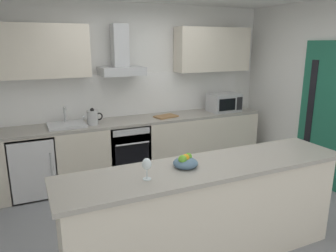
% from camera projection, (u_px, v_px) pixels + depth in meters
% --- Properties ---
extents(ground, '(5.54, 4.54, 0.02)m').
position_uv_depth(ground, '(184.00, 219.00, 3.81)').
color(ground, gray).
extents(wall_back, '(5.54, 0.12, 2.60)m').
position_uv_depth(wall_back, '(132.00, 89.00, 5.10)').
color(wall_back, white).
rests_on(wall_back, ground).
extents(wall_right, '(0.12, 4.54, 2.60)m').
position_uv_depth(wall_right, '(335.00, 96.00, 4.42)').
color(wall_right, white).
rests_on(wall_right, ground).
extents(backsplash_tile, '(3.86, 0.02, 0.66)m').
position_uv_depth(backsplash_tile, '(133.00, 94.00, 5.05)').
color(backsplash_tile, white).
extents(counter_back, '(4.00, 0.60, 0.90)m').
position_uv_depth(counter_back, '(141.00, 147.00, 4.98)').
color(counter_back, beige).
rests_on(counter_back, ground).
extents(counter_island, '(2.72, 0.64, 0.96)m').
position_uv_depth(counter_island, '(207.00, 213.00, 2.98)').
color(counter_island, beige).
rests_on(counter_island, ground).
extents(upper_cabinets, '(3.95, 0.32, 0.70)m').
position_uv_depth(upper_cabinets, '(136.00, 50.00, 4.74)').
color(upper_cabinets, beige).
extents(side_door, '(0.08, 0.85, 2.05)m').
position_uv_depth(side_door, '(325.00, 115.00, 4.52)').
color(side_door, '#1E664C').
rests_on(side_door, ground).
extents(oven, '(0.60, 0.62, 0.80)m').
position_uv_depth(oven, '(126.00, 149.00, 4.85)').
color(oven, slate).
rests_on(oven, ground).
extents(refrigerator, '(0.58, 0.60, 0.85)m').
position_uv_depth(refrigerator, '(32.00, 165.00, 4.33)').
color(refrigerator, white).
rests_on(refrigerator, ground).
extents(microwave, '(0.50, 0.38, 0.30)m').
position_uv_depth(microwave, '(224.00, 102.00, 5.37)').
color(microwave, '#B7BABC').
rests_on(microwave, counter_back).
extents(sink, '(0.50, 0.40, 0.26)m').
position_uv_depth(sink, '(67.00, 125.00, 4.41)').
color(sink, silver).
rests_on(sink, counter_back).
extents(kettle, '(0.29, 0.15, 0.24)m').
position_uv_depth(kettle, '(93.00, 117.00, 4.49)').
color(kettle, '#B7BABC').
rests_on(kettle, counter_back).
extents(range_hood, '(0.62, 0.45, 0.72)m').
position_uv_depth(range_hood, '(121.00, 59.00, 4.63)').
color(range_hood, '#B7BABC').
extents(wine_glass, '(0.08, 0.08, 0.18)m').
position_uv_depth(wine_glass, '(147.00, 165.00, 2.53)').
color(wine_glass, silver).
rests_on(wine_glass, counter_island).
extents(fruit_bowl, '(0.22, 0.22, 0.13)m').
position_uv_depth(fruit_bowl, '(185.00, 162.00, 2.80)').
color(fruit_bowl, slate).
rests_on(fruit_bowl, counter_island).
extents(chopping_board, '(0.38, 0.29, 0.02)m').
position_uv_depth(chopping_board, '(166.00, 116.00, 4.98)').
color(chopping_board, '#9E7247').
rests_on(chopping_board, counter_back).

